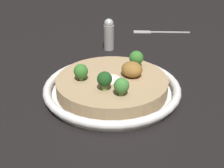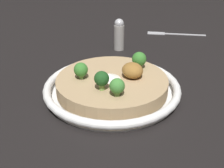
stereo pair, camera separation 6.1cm
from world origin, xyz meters
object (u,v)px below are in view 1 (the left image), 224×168
Objects in this scene: broccoli_front at (136,58)px; pepper_shaker at (109,34)px; broccoli_left at (121,86)px; broccoli_back at (81,71)px; broccoli_back_left at (105,80)px; risotto_bowl at (112,86)px; fork_utensil at (155,32)px.

broccoli_front is 0.22m from pepper_shaker.
broccoli_left is 0.98× the size of broccoli_back.
pepper_shaker is (0.28, -0.15, -0.01)m from broccoli_back_left.
broccoli_left is at bearing -154.38° from broccoli_back.
broccoli_back_left is 0.32m from pepper_shaker.
risotto_bowl is at bearing -13.68° from broccoli_left.
risotto_bowl is 7.51× the size of broccoli_back_left.
fork_utensil is 1.94× the size of pepper_shaker.
risotto_bowl is at bearing 107.65° from broccoli_front.
broccoli_back_left is at bearing 72.48° from fork_utensil.
fork_utensil is (0.28, -0.26, -0.06)m from broccoli_front.
broccoli_back is at bearing 140.97° from pepper_shaker.
broccoli_back_left is (-0.06, 0.11, 0.00)m from broccoli_front.
broccoli_front is 0.13m from broccoli_back_left.
risotto_bowl is 0.46m from fork_utensil.
broccoli_left is (-0.07, 0.02, 0.04)m from risotto_bowl.
fork_utensil is (0.29, -0.40, -0.06)m from broccoli_back.
broccoli_back is at bearing 71.38° from risotto_bowl.
fork_utensil is (0.38, -0.35, -0.06)m from broccoli_left.
broccoli_left is at bearing 136.01° from broccoli_front.
risotto_bowl is 0.27m from pepper_shaker.
pepper_shaker is at bearing -28.57° from broccoli_back_left.
broccoli_front is 0.22× the size of fork_utensil.
broccoli_back_left is at bearing 119.53° from broccoli_front.
risotto_bowl is at bearing 154.36° from pepper_shaker.
pepper_shaker reaches higher than broccoli_back.
fork_utensil is at bearing -72.50° from pepper_shaker.
broccoli_front is at bearing -88.76° from broccoli_back.
pepper_shaker is (0.22, -0.18, -0.01)m from broccoli_back.
pepper_shaker is at bearing -25.64° from risotto_bowl.
broccoli_front is 0.42× the size of pepper_shaker.
fork_utensil is (0.35, -0.37, -0.06)m from broccoli_back_left.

